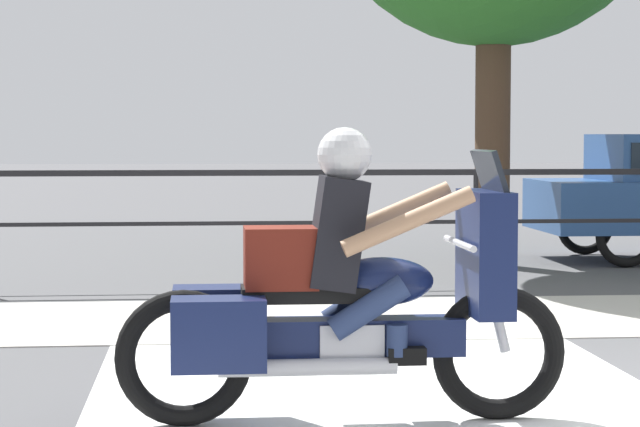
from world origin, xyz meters
TOP-DOWN VIEW (x-y plane):
  - sidewalk_band at (0.00, 3.40)m, footprint 44.00×2.40m
  - crosswalk_band at (-1.76, -0.20)m, footprint 3.39×6.00m
  - fence_railing at (0.00, 5.57)m, footprint 36.00×0.05m
  - motorcycle at (-2.04, -0.36)m, footprint 2.42×0.76m

SIDE VIEW (x-z plane):
  - crosswalk_band at x=-1.76m, z-range 0.00..0.01m
  - sidewalk_band at x=0.00m, z-range 0.00..0.01m
  - motorcycle at x=-2.04m, z-range -0.10..1.48m
  - fence_railing at x=0.00m, z-range 0.34..1.53m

